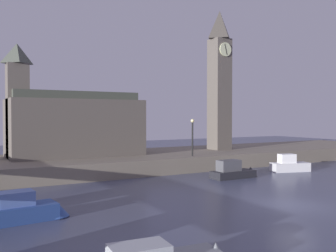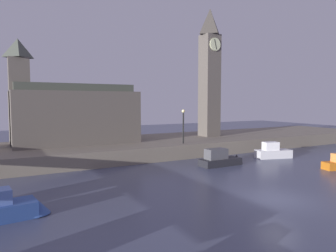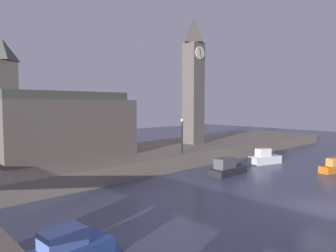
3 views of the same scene
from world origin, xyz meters
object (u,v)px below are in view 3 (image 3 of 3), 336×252
(clock_tower, at_px, (193,79))
(boat_barge_dark, at_px, (230,168))
(boat_ferry_white, at_px, (266,158))
(boat_tour_blue, at_px, (79,248))
(parliament_hall, at_px, (61,124))
(streetlamp, at_px, (182,131))

(clock_tower, bearing_deg, boat_barge_dark, -119.94)
(boat_ferry_white, distance_m, boat_barge_dark, 7.35)
(clock_tower, height_order, boat_ferry_white, clock_tower)
(boat_tour_blue, bearing_deg, parliament_hall, 67.81)
(boat_barge_dark, bearing_deg, streetlamp, 102.04)
(boat_tour_blue, bearing_deg, boat_barge_dark, 16.49)
(streetlamp, relative_size, boat_tour_blue, 0.89)
(streetlamp, bearing_deg, boat_ferry_white, -30.50)
(parliament_hall, height_order, boat_ferry_white, parliament_hall)
(clock_tower, distance_m, parliament_hall, 18.12)
(clock_tower, xyz_separation_m, streetlamp, (-6.97, -4.79, -6.14))
(streetlamp, bearing_deg, boat_barge_dark, -77.96)
(boat_barge_dark, bearing_deg, boat_tour_blue, -163.51)
(parliament_hall, bearing_deg, boat_ferry_white, -30.79)
(streetlamp, bearing_deg, clock_tower, 34.53)
(parliament_hall, xyz_separation_m, boat_barge_dark, (11.46, -11.54, -4.18))
(boat_tour_blue, bearing_deg, streetlamp, 31.99)
(boat_ferry_white, bearing_deg, clock_tower, 98.76)
(boat_barge_dark, bearing_deg, parliament_hall, 134.80)
(clock_tower, xyz_separation_m, boat_barge_dark, (-5.83, -10.12, -9.40))
(clock_tower, bearing_deg, parliament_hall, 175.32)
(streetlamp, bearing_deg, parliament_hall, 148.98)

